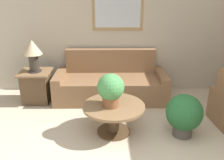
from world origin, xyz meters
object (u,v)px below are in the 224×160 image
(couch_main, at_px, (111,84))
(potted_plant_on_table, at_px, (111,89))
(table_lamp, at_px, (33,51))
(potted_plant_floor, at_px, (184,114))
(coffee_table, at_px, (114,113))
(side_table, at_px, (37,86))

(couch_main, xyz_separation_m, potted_plant_on_table, (-0.01, -1.36, 0.46))
(table_lamp, relative_size, potted_plant_floor, 0.92)
(coffee_table, bearing_deg, couch_main, 91.44)
(side_table, distance_m, potted_plant_on_table, 1.95)
(side_table, bearing_deg, potted_plant_floor, -26.34)
(couch_main, relative_size, side_table, 3.55)
(coffee_table, bearing_deg, potted_plant_floor, -5.04)
(couch_main, relative_size, coffee_table, 2.33)
(side_table, height_order, potted_plant_floor, potted_plant_floor)
(coffee_table, bearing_deg, potted_plant_on_table, -147.76)
(table_lamp, relative_size, potted_plant_on_table, 1.21)
(coffee_table, height_order, potted_plant_floor, potted_plant_floor)
(potted_plant_on_table, bearing_deg, coffee_table, 32.24)
(potted_plant_on_table, bearing_deg, side_table, 140.47)
(side_table, distance_m, potted_plant_floor, 2.88)
(side_table, bearing_deg, potted_plant_on_table, -39.53)
(coffee_table, xyz_separation_m, potted_plant_on_table, (-0.04, -0.03, 0.41))
(side_table, relative_size, potted_plant_floor, 0.94)
(side_table, bearing_deg, couch_main, 5.60)
(coffee_table, height_order, table_lamp, table_lamp)
(couch_main, relative_size, table_lamp, 3.61)
(couch_main, height_order, coffee_table, couch_main)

